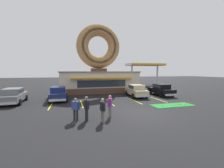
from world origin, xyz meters
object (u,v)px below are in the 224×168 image
(car_grey, at_px, (13,95))
(pedestrian_leather_jacket_man, at_px, (103,109))
(putting_flag_pin, at_px, (189,100))
(car_navy, at_px, (58,93))
(car_champagne, at_px, (136,90))
(pedestrian_clipboard_woman, at_px, (76,108))
(car_black, at_px, (161,89))
(pedestrian_blue_sweater_man, at_px, (87,107))
(golf_ball, at_px, (165,106))
(trash_bin, at_px, (65,92))
(pedestrian_hooded_kid, at_px, (110,105))

(car_grey, distance_m, pedestrian_leather_jacket_man, 11.40)
(putting_flag_pin, xyz_separation_m, pedestrian_leather_jacket_man, (-9.64, -2.98, 0.45))
(car_navy, xyz_separation_m, pedestrian_leather_jacket_man, (3.39, -8.80, 0.02))
(putting_flag_pin, distance_m, pedestrian_leather_jacket_man, 10.10)
(putting_flag_pin, height_order, car_grey, car_grey)
(car_grey, bearing_deg, putting_flag_pin, -16.94)
(car_champagne, bearing_deg, pedestrian_clipboard_woman, -135.45)
(car_black, xyz_separation_m, pedestrian_leather_jacket_man, (-10.16, -8.75, 0.02))
(pedestrian_blue_sweater_man, bearing_deg, golf_ball, 15.02)
(car_champagne, relative_size, pedestrian_blue_sweater_man, 2.78)
(car_navy, bearing_deg, putting_flag_pin, -24.06)
(putting_flag_pin, distance_m, pedestrian_clipboard_woman, 11.55)
(car_navy, bearing_deg, golf_ball, -31.64)
(pedestrian_blue_sweater_man, distance_m, trash_bin, 11.88)
(putting_flag_pin, distance_m, trash_bin, 15.54)
(car_black, bearing_deg, pedestrian_blue_sweater_man, -143.93)
(pedestrian_leather_jacket_man, bearing_deg, pedestrian_hooded_kid, 53.00)
(golf_ball, bearing_deg, pedestrian_blue_sweater_man, -164.98)
(car_navy, height_order, pedestrian_blue_sweater_man, pedestrian_blue_sweater_man)
(car_navy, bearing_deg, car_champagne, -0.19)
(pedestrian_blue_sweater_man, relative_size, pedestrian_clipboard_woman, 1.06)
(golf_ball, xyz_separation_m, car_black, (3.60, 6.09, 0.82))
(car_grey, xyz_separation_m, car_champagne, (14.22, 0.47, 0.00))
(golf_ball, xyz_separation_m, car_grey, (-14.39, 5.64, 0.82))
(pedestrian_blue_sweater_man, height_order, pedestrian_leather_jacket_man, pedestrian_blue_sweater_man)
(pedestrian_clipboard_woman, bearing_deg, trash_bin, 95.16)
(pedestrian_hooded_kid, xyz_separation_m, trash_bin, (-3.51, 11.35, -0.40))
(car_navy, relative_size, pedestrian_hooded_kid, 2.84)
(pedestrian_blue_sweater_man, bearing_deg, car_champagne, 47.76)
(putting_flag_pin, distance_m, car_navy, 14.28)
(pedestrian_clipboard_woman, bearing_deg, putting_flag_pin, 10.92)
(car_grey, xyz_separation_m, pedestrian_blue_sweater_man, (6.84, -7.66, 0.06))
(pedestrian_blue_sweater_man, xyz_separation_m, pedestrian_hooded_kid, (1.75, 0.39, -0.03))
(pedestrian_clipboard_woman, xyz_separation_m, trash_bin, (-1.05, 11.58, -0.37))
(car_champagne, relative_size, pedestrian_leather_jacket_man, 2.89)
(car_navy, relative_size, trash_bin, 4.72)
(pedestrian_clipboard_woman, bearing_deg, pedestrian_hooded_kid, 5.39)
(car_grey, relative_size, pedestrian_hooded_kid, 2.85)
(pedestrian_blue_sweater_man, xyz_separation_m, pedestrian_leather_jacket_man, (0.98, -0.64, -0.04))
(pedestrian_hooded_kid, bearing_deg, car_black, 39.44)
(car_navy, bearing_deg, pedestrian_clipboard_woman, -78.01)
(golf_ball, xyz_separation_m, pedestrian_hooded_kid, (-5.79, -1.63, 0.84))
(car_black, relative_size, pedestrian_blue_sweater_man, 2.72)
(car_navy, height_order, pedestrian_hooded_kid, pedestrian_hooded_kid)
(car_navy, bearing_deg, car_black, -0.21)
(pedestrian_hooded_kid, distance_m, trash_bin, 11.89)
(car_champagne, relative_size, car_black, 1.02)
(pedestrian_clipboard_woman, distance_m, trash_bin, 11.63)
(car_black, bearing_deg, car_grey, -178.56)
(car_navy, xyz_separation_m, pedestrian_blue_sweater_man, (2.42, -8.16, 0.06))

